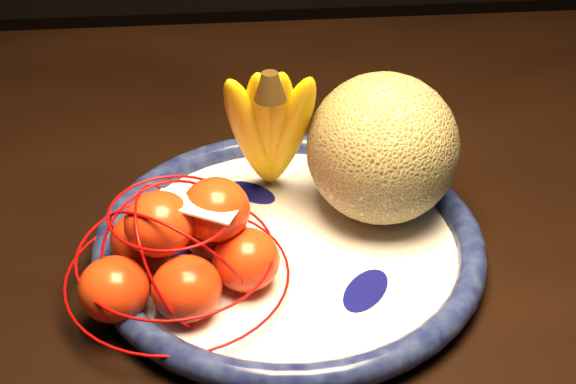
{
  "coord_description": "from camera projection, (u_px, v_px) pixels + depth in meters",
  "views": [
    {
      "loc": [
        -0.19,
        -0.84,
        1.28
      ],
      "look_at": [
        -0.13,
        -0.22,
        0.84
      ],
      "focal_mm": 50.0,
      "sensor_mm": 36.0,
      "label": 1
    }
  ],
  "objects": [
    {
      "name": "banana_bunch",
      "position": [
        270.0,
        125.0,
        0.79
      ],
      "size": [
        0.12,
        0.11,
        0.18
      ],
      "rotation": [
        0.0,
        0.0,
        -0.04
      ],
      "color": "#F8BB00",
      "rests_on": "fruit_bowl"
    },
    {
      "name": "dining_table",
      "position": [
        327.0,
        246.0,
        0.93
      ],
      "size": [
        1.54,
        0.93,
        0.77
      ],
      "rotation": [
        0.0,
        0.0,
        -0.0
      ],
      "color": "black",
      "rests_on": "ground"
    },
    {
      "name": "mandarin_bag",
      "position": [
        182.0,
        250.0,
        0.71
      ],
      "size": [
        0.22,
        0.22,
        0.13
      ],
      "rotation": [
        0.0,
        0.0,
        0.1
      ],
      "color": "#FF3D12",
      "rests_on": "fruit_bowl"
    },
    {
      "name": "price_tag",
      "position": [
        194.0,
        207.0,
        0.68
      ],
      "size": [
        0.08,
        0.05,
        0.01
      ],
      "primitive_type": "cube",
      "rotation": [
        -0.14,
        0.1,
        -0.38
      ],
      "color": "white",
      "rests_on": "mandarin_bag"
    },
    {
      "name": "fruit_bowl",
      "position": [
        289.0,
        244.0,
        0.78
      ],
      "size": [
        0.38,
        0.38,
        0.03
      ],
      "rotation": [
        0.0,
        0.0,
        0.34
      ],
      "color": "white",
      "rests_on": "dining_table"
    },
    {
      "name": "cantaloupe",
      "position": [
        383.0,
        149.0,
        0.78
      ],
      "size": [
        0.15,
        0.15,
        0.15
      ],
      "primitive_type": "sphere",
      "color": "olive",
      "rests_on": "fruit_bowl"
    }
  ]
}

